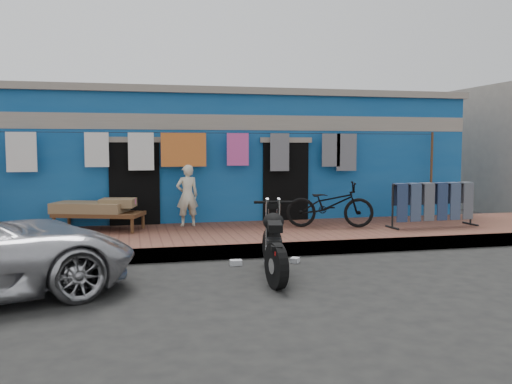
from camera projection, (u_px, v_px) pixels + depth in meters
name	position (u px, v px, depth m)	size (l,w,h in m)	color
ground	(286.00, 277.00, 8.29)	(80.00, 80.00, 0.00)	black
sidewalk	(245.00, 237.00, 11.19)	(28.00, 3.00, 0.25)	brown
curb	(262.00, 250.00, 9.78)	(28.00, 0.10, 0.25)	gray
building	(215.00, 158.00, 14.92)	(12.20, 5.20, 3.36)	#124C91
clothesline	(208.00, 155.00, 12.13)	(10.06, 0.06, 2.10)	brown
seated_person	(187.00, 195.00, 11.88)	(0.49, 0.32, 1.35)	beige
bicycle	(330.00, 200.00, 11.72)	(0.66, 1.86, 1.21)	black
motorcycle	(274.00, 241.00, 8.28)	(0.98, 1.83, 1.13)	black
charpoy	(99.00, 215.00, 11.33)	(2.07, 1.48, 0.63)	brown
jeans_rack	(433.00, 204.00, 11.80)	(2.09, 0.52, 0.99)	black
litter_a	(236.00, 263.00, 9.14)	(0.20, 0.15, 0.09)	silver
litter_b	(295.00, 260.00, 9.34)	(0.17, 0.13, 0.09)	silver
litter_c	(269.00, 259.00, 9.46)	(0.20, 0.16, 0.08)	silver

